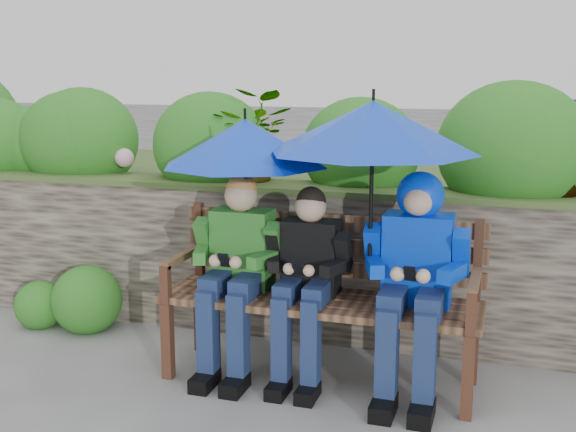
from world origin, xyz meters
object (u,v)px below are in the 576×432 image
(boy_right, at_px, (415,266))
(umbrella_left, at_px, (245,142))
(park_bench, at_px, (323,286))
(boy_left, at_px, (237,264))
(umbrella_right, at_px, (373,127))
(boy_middle, at_px, (306,273))

(boy_right, distance_m, umbrella_left, 1.19)
(park_bench, height_order, boy_left, boy_left)
(umbrella_right, bearing_deg, boy_middle, 177.52)
(boy_middle, distance_m, boy_right, 0.62)
(boy_middle, distance_m, umbrella_left, 0.83)
(park_bench, distance_m, boy_middle, 0.15)
(park_bench, distance_m, boy_left, 0.52)
(boy_right, bearing_deg, umbrella_left, 176.80)
(boy_right, height_order, umbrella_left, umbrella_left)
(boy_middle, bearing_deg, umbrella_left, 171.38)
(boy_left, relative_size, umbrella_right, 1.04)
(boy_left, relative_size, boy_middle, 1.05)
(umbrella_left, xyz_separation_m, umbrella_right, (0.75, -0.07, 0.11))
(boy_left, xyz_separation_m, boy_right, (1.04, 0.01, 0.07))
(park_bench, relative_size, umbrella_right, 1.60)
(boy_left, height_order, umbrella_right, umbrella_right)
(boy_left, relative_size, umbrella_left, 1.21)
(boy_middle, height_order, umbrella_left, umbrella_left)
(park_bench, bearing_deg, umbrella_left, -176.72)
(boy_left, xyz_separation_m, umbrella_left, (0.04, 0.06, 0.71))
(boy_middle, height_order, umbrella_right, umbrella_right)
(boy_left, distance_m, boy_right, 1.04)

